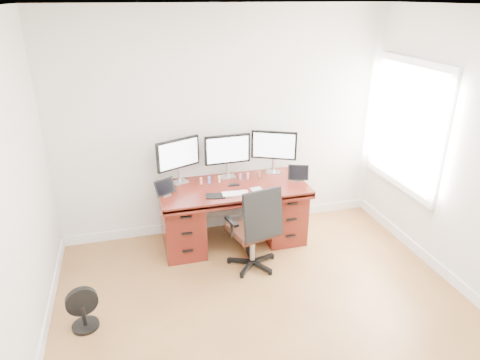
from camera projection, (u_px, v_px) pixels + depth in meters
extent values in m
plane|color=olive|center=(286.00, 350.00, 3.63)|extent=(4.50, 4.50, 0.00)
cube|color=white|center=(224.00, 125.00, 5.08)|extent=(4.00, 0.10, 2.70)
cube|color=white|center=(407.00, 126.00, 4.87)|extent=(0.04, 1.30, 1.50)
cube|color=white|center=(405.00, 126.00, 4.87)|extent=(0.01, 1.15, 1.35)
cube|color=#521710|center=(233.00, 188.00, 4.93)|extent=(1.70, 0.80, 0.05)
cube|color=#521710|center=(182.00, 222.00, 4.96)|extent=(0.45, 0.70, 0.70)
cube|color=#521710|center=(280.00, 209.00, 5.25)|extent=(0.45, 0.70, 0.70)
cube|color=#3E100B|center=(227.00, 195.00, 5.29)|extent=(0.74, 0.03, 0.40)
cylinder|color=black|center=(252.00, 262.00, 4.76)|extent=(0.63, 0.63, 0.08)
cylinder|color=silver|center=(252.00, 245.00, 4.67)|extent=(0.06, 0.06, 0.38)
cube|color=#3D1C12|center=(253.00, 230.00, 4.60)|extent=(0.54, 0.52, 0.07)
cube|color=black|center=(263.00, 215.00, 4.32)|extent=(0.43, 0.14, 0.52)
cube|color=black|center=(231.00, 221.00, 4.42)|extent=(0.11, 0.23, 0.03)
cube|color=black|center=(273.00, 211.00, 4.64)|extent=(0.11, 0.23, 0.03)
cylinder|color=black|center=(86.00, 326.00, 3.88)|extent=(0.24, 0.24, 0.03)
cylinder|color=black|center=(84.00, 316.00, 3.83)|extent=(0.04, 0.04, 0.20)
cylinder|color=black|center=(82.00, 303.00, 3.78)|extent=(0.29, 0.12, 0.28)
cube|color=silver|center=(180.00, 182.00, 5.02)|extent=(0.22, 0.20, 0.01)
cylinder|color=silver|center=(179.00, 175.00, 4.99)|extent=(0.04, 0.04, 0.18)
cube|color=black|center=(178.00, 154.00, 4.88)|extent=(0.52, 0.26, 0.35)
cube|color=white|center=(179.00, 154.00, 4.87)|extent=(0.46, 0.21, 0.30)
cube|color=silver|center=(228.00, 177.00, 5.16)|extent=(0.19, 0.15, 0.01)
cylinder|color=silver|center=(228.00, 170.00, 5.13)|extent=(0.04, 0.04, 0.18)
cube|color=black|center=(227.00, 149.00, 5.02)|extent=(0.55, 0.06, 0.35)
cube|color=white|center=(228.00, 150.00, 5.00)|extent=(0.50, 0.02, 0.30)
cube|color=silver|center=(273.00, 172.00, 5.30)|extent=(0.22, 0.20, 0.01)
cylinder|color=silver|center=(273.00, 166.00, 5.27)|extent=(0.04, 0.04, 0.18)
cube|color=black|center=(274.00, 145.00, 5.16)|extent=(0.51, 0.27, 0.35)
cube|color=white|center=(274.00, 146.00, 5.14)|extent=(0.45, 0.22, 0.30)
cube|color=silver|center=(166.00, 195.00, 4.69)|extent=(0.13, 0.12, 0.01)
cube|color=black|center=(165.00, 187.00, 4.65)|extent=(0.24, 0.18, 0.17)
cube|color=silver|center=(298.00, 180.00, 5.06)|extent=(0.12, 0.11, 0.01)
cube|color=black|center=(299.00, 173.00, 5.03)|extent=(0.25, 0.14, 0.17)
cube|color=white|center=(235.00, 194.00, 4.72)|extent=(0.30, 0.15, 0.01)
cube|color=#B7BABF|center=(257.00, 190.00, 4.82)|extent=(0.13, 0.13, 0.01)
cube|color=black|center=(216.00, 196.00, 4.67)|extent=(0.24, 0.18, 0.01)
cube|color=black|center=(234.00, 185.00, 4.94)|extent=(0.14, 0.08, 0.01)
cylinder|color=#E37653|center=(201.00, 182.00, 4.96)|extent=(0.03, 0.03, 0.06)
sphere|color=#E37653|center=(201.00, 179.00, 4.95)|extent=(0.03, 0.03, 0.03)
cylinder|color=#4F79F3|center=(209.00, 181.00, 4.98)|extent=(0.03, 0.03, 0.06)
sphere|color=#4F79F3|center=(209.00, 178.00, 4.97)|extent=(0.03, 0.03, 0.03)
cylinder|color=#E4BF74|center=(219.00, 180.00, 5.01)|extent=(0.03, 0.03, 0.06)
sphere|color=#E4BF74|center=(219.00, 177.00, 5.00)|extent=(0.03, 0.03, 0.03)
cylinder|color=#9A71CF|center=(240.00, 178.00, 5.08)|extent=(0.03, 0.03, 0.06)
sphere|color=#9A71CF|center=(240.00, 175.00, 5.06)|extent=(0.03, 0.03, 0.03)
cylinder|color=pink|center=(248.00, 177.00, 5.10)|extent=(0.03, 0.03, 0.06)
sphere|color=pink|center=(248.00, 174.00, 5.08)|extent=(0.03, 0.03, 0.03)
cylinder|color=brown|center=(259.00, 176.00, 5.13)|extent=(0.03, 0.03, 0.06)
sphere|color=brown|center=(259.00, 173.00, 5.12)|extent=(0.03, 0.03, 0.03)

